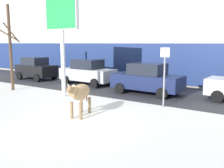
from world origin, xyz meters
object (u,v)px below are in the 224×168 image
Objects in this scene: pedestrian_near_billboard at (136,71)px; street_sign at (164,72)px; car_navy_sedan at (147,79)px; car_black_hatchback at (36,68)px; billboard at (62,19)px; car_silver_sedan at (88,72)px; pedestrian_by_cars at (157,72)px; cow_tan at (80,93)px; bare_tree_left_lot at (10,47)px.

pedestrian_near_billboard is 7.84m from street_sign.
car_navy_sedan is 2.45× the size of pedestrian_near_billboard.
car_black_hatchback reaches higher than pedestrian_near_billboard.
car_silver_sedan is (-1.53, 4.02, -3.41)m from billboard.
car_black_hatchback is at bearing -159.78° from pedestrian_by_cars.
car_navy_sedan is 2.45× the size of pedestrian_by_cars.
car_black_hatchback is 12.74m from street_sign.
car_silver_sedan is 2.45× the size of pedestrian_by_cars.
pedestrian_near_billboard is (7.61, 3.46, -0.05)m from car_black_hatchback.
cow_tan is 0.36× the size of bare_tree_left_lot.
billboard is at bearing -138.08° from car_navy_sedan.
bare_tree_left_lot is (-4.99, -7.50, 1.90)m from pedestrian_near_billboard.
pedestrian_near_billboard is at bearing 50.56° from car_silver_sedan.
car_navy_sedan is 0.78× the size of bare_tree_left_lot.
street_sign is (2.29, 3.35, 0.68)m from cow_tan.
pedestrian_near_billboard is at bearing 24.46° from car_black_hatchback.
pedestrian_near_billboard is (0.91, 6.99, -3.43)m from billboard.
street_sign reaches higher than cow_tan.
pedestrian_near_billboard reaches higher than cow_tan.
car_silver_sedan is (5.17, 0.49, -0.02)m from car_black_hatchback.
billboard is 4.38m from bare_tree_left_lot.
pedestrian_near_billboard is 9.21m from bare_tree_left_lot.
billboard is 8.30m from car_black_hatchback.
car_silver_sedan is at bearing 172.02° from car_navy_sedan.
pedestrian_near_billboard is at bearing 104.93° from cow_tan.
pedestrian_by_cars is at bearing 47.92° from bare_tree_left_lot.
car_black_hatchback is 5.19m from car_silver_sedan.
car_silver_sedan and car_navy_sedan have the same top height.
car_black_hatchback is 1.25× the size of street_sign.
car_silver_sedan is 3.85m from pedestrian_near_billboard.
car_navy_sedan is (5.20, -0.73, 0.00)m from car_silver_sedan.
car_navy_sedan reaches higher than cow_tan.
bare_tree_left_lot is 1.91× the size of street_sign.
pedestrian_near_billboard is 0.32× the size of bare_tree_left_lot.
car_black_hatchback is 2.04× the size of pedestrian_by_cars.
car_black_hatchback is 2.04× the size of pedestrian_near_billboard.
cow_tan is 1.11× the size of pedestrian_by_cars.
car_black_hatchback is at bearing -155.54° from pedestrian_near_billboard.
pedestrian_by_cars is 0.32× the size of bare_tree_left_lot.
bare_tree_left_lot reaches higher than car_black_hatchback.
pedestrian_by_cars is (2.70, 6.99, -3.43)m from billboard.
pedestrian_near_billboard is (-2.76, 3.70, -0.03)m from car_navy_sedan.
street_sign is at bearing -12.13° from car_black_hatchback.
pedestrian_near_billboard is (-2.53, 9.49, -0.11)m from cow_tan.
street_sign is at bearing -23.53° from car_silver_sedan.
pedestrian_by_cars is (-0.74, 9.49, -0.11)m from cow_tan.
street_sign is at bearing -63.70° from pedestrian_by_cars.
car_silver_sedan reaches higher than pedestrian_near_billboard.
car_black_hatchback is at bearing -174.56° from car_silver_sedan.
car_navy_sedan is 3.82m from pedestrian_by_cars.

